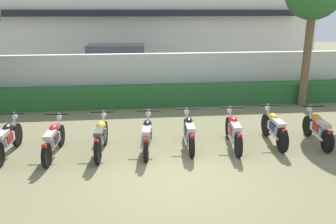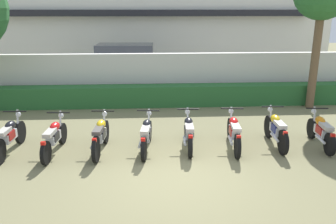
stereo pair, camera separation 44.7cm
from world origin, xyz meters
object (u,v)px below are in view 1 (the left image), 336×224
at_px(motorcycle_in_row_0, 7,139).
at_px(motorcycle_in_row_1, 53,139).
at_px(motorcycle_in_row_3, 147,134).
at_px(motorcycle_in_row_7, 318,128).
at_px(motorcycle_in_row_4, 189,131).
at_px(parked_car, 120,64).
at_px(motorcycle_in_row_2, 101,136).
at_px(motorcycle_in_row_6, 274,127).
at_px(motorcycle_in_row_5, 234,131).

height_order(motorcycle_in_row_0, motorcycle_in_row_1, motorcycle_in_row_0).
xyz_separation_m(motorcycle_in_row_0, motorcycle_in_row_3, (3.44, -0.03, -0.01)).
bearing_deg(motorcycle_in_row_1, motorcycle_in_row_7, -86.18).
relative_size(motorcycle_in_row_4, motorcycle_in_row_7, 1.02).
xyz_separation_m(motorcycle_in_row_0, motorcycle_in_row_4, (4.54, 0.06, -0.01)).
relative_size(parked_car, motorcycle_in_row_2, 2.43).
relative_size(parked_car, motorcycle_in_row_3, 2.45).
distance_m(motorcycle_in_row_1, motorcycle_in_row_4, 3.42).
bearing_deg(parked_car, motorcycle_in_row_2, -90.21).
bearing_deg(motorcycle_in_row_2, motorcycle_in_row_3, -83.81).
distance_m(motorcycle_in_row_1, motorcycle_in_row_7, 6.92).
distance_m(motorcycle_in_row_4, motorcycle_in_row_6, 2.34).
distance_m(motorcycle_in_row_2, motorcycle_in_row_5, 3.44).
xyz_separation_m(parked_car, motorcycle_in_row_2, (-0.30, -8.67, -0.48)).
relative_size(motorcycle_in_row_3, motorcycle_in_row_6, 1.01).
height_order(motorcycle_in_row_1, motorcycle_in_row_5, motorcycle_in_row_5).
distance_m(motorcycle_in_row_1, motorcycle_in_row_3, 2.32).
bearing_deg(motorcycle_in_row_6, motorcycle_in_row_3, 94.49).
relative_size(motorcycle_in_row_4, motorcycle_in_row_5, 0.95).
distance_m(motorcycle_in_row_1, motorcycle_in_row_5, 4.60).
height_order(motorcycle_in_row_0, motorcycle_in_row_7, motorcycle_in_row_0).
bearing_deg(motorcycle_in_row_4, parked_car, 16.14).
relative_size(motorcycle_in_row_3, motorcycle_in_row_4, 1.03).
relative_size(parked_car, motorcycle_in_row_6, 2.47).
distance_m(parked_car, motorcycle_in_row_4, 8.77).
bearing_deg(motorcycle_in_row_5, motorcycle_in_row_6, -79.20).
distance_m(motorcycle_in_row_2, motorcycle_in_row_6, 4.60).
bearing_deg(motorcycle_in_row_7, parked_car, 37.50).
relative_size(motorcycle_in_row_1, motorcycle_in_row_4, 1.05).
bearing_deg(motorcycle_in_row_1, motorcycle_in_row_6, -84.80).
relative_size(motorcycle_in_row_2, motorcycle_in_row_4, 1.03).
distance_m(motorcycle_in_row_1, motorcycle_in_row_2, 1.16).
bearing_deg(motorcycle_in_row_5, motorcycle_in_row_4, 91.19).
bearing_deg(motorcycle_in_row_2, motorcycle_in_row_4, -82.49).
relative_size(motorcycle_in_row_0, motorcycle_in_row_4, 1.09).
distance_m(motorcycle_in_row_3, motorcycle_in_row_6, 3.44).
bearing_deg(parked_car, motorcycle_in_row_6, -61.45).
xyz_separation_m(motorcycle_in_row_3, motorcycle_in_row_4, (1.10, 0.09, 0.00)).
bearing_deg(motorcycle_in_row_0, motorcycle_in_row_5, -88.96).
relative_size(motorcycle_in_row_0, motorcycle_in_row_2, 1.05).
height_order(motorcycle_in_row_4, motorcycle_in_row_5, motorcycle_in_row_5).
bearing_deg(motorcycle_in_row_2, motorcycle_in_row_6, -84.10).
relative_size(parked_car, motorcycle_in_row_4, 2.52).
xyz_separation_m(motorcycle_in_row_2, motorcycle_in_row_7, (5.76, 0.02, -0.02)).
relative_size(motorcycle_in_row_4, motorcycle_in_row_6, 0.98).
distance_m(motorcycle_in_row_0, motorcycle_in_row_3, 3.44).
bearing_deg(motorcycle_in_row_5, motorcycle_in_row_1, 96.37).
height_order(motorcycle_in_row_1, motorcycle_in_row_2, motorcycle_in_row_2).
bearing_deg(parked_car, motorcycle_in_row_0, -104.95).
xyz_separation_m(motorcycle_in_row_1, motorcycle_in_row_4, (3.42, 0.15, 0.00)).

